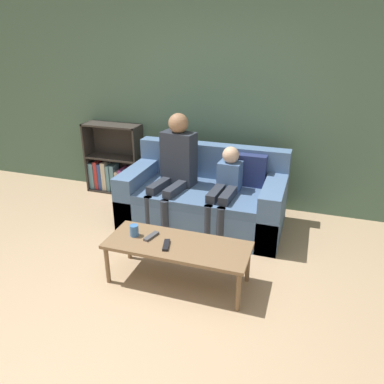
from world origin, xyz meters
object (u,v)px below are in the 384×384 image
Objects in this scene: couch at (205,200)px; tv_remote_0 at (166,245)px; bookshelf at (115,167)px; person_adult at (175,163)px; coffee_table at (177,247)px; person_child at (225,186)px; cup_near at (134,231)px; tv_remote_1 at (151,236)px.

couch is 10.09× the size of tv_remote_0.
bookshelf is 1.34m from person_adult.
couch is at bearing 94.80° from coffee_table.
bookshelf is 1.86m from person_child.
coffee_table is 1.20m from person_adult.
person_child is at bearing 59.53° from cup_near.
tv_remote_0 is (0.34, -1.13, -0.33)m from person_adult.
person_adult reaches higher than cup_near.
bookshelf is 5.35× the size of tv_remote_1.
tv_remote_0 is (-0.25, -1.07, -0.15)m from person_child.
coffee_table is 0.99× the size of person_adult.
tv_remote_0 is (0.33, -0.08, -0.04)m from cup_near.
person_adult is at bearing 177.52° from person_child.
cup_near is at bearing -80.47° from person_adult.
tv_remote_0 is (1.47, -1.75, 0.05)m from bookshelf.
couch is 1.18m from cup_near.
person_child is at bearing -27.78° from couch.
person_adult is 12.08× the size of cup_near.
tv_remote_0 is 0.20m from tv_remote_1.
coffee_table is (0.10, -1.14, 0.06)m from couch.
cup_near is (0.00, -1.05, -0.29)m from person_adult.
coffee_table is at bearing 25.96° from tv_remote_0.
person_child reaches higher than coffee_table.
coffee_table is 1.32× the size of person_child.
couch is at bearing 76.00° from tv_remote_0.
cup_near reaches higher than tv_remote_0.
cup_near reaches higher than tv_remote_1.
person_child is (0.27, -0.14, 0.26)m from couch.
cup_near is at bearing -105.52° from couch.
person_child is at bearing 80.20° from coffee_table.
bookshelf is 0.75× the size of person_adult.
person_adult is (-0.41, 1.06, 0.38)m from coffee_table.
person_adult is at bearing -28.55° from bookshelf.
tv_remote_1 is at bearing -72.02° from person_adult.
tv_remote_1 is at bearing 7.57° from cup_near.
tv_remote_0 reaches higher than coffee_table.
tv_remote_0 is 1.00× the size of tv_remote_1.
tv_remote_0 is at bearing -89.08° from couch.
tv_remote_0 is (-0.08, -0.07, 0.05)m from coffee_table.
person_child is 1.15m from cup_near.
tv_remote_1 is at bearing 173.47° from coffee_table.
person_child is 5.34× the size of tv_remote_1.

